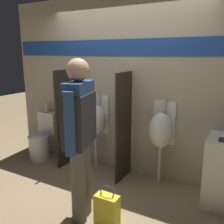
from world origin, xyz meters
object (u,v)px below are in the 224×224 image
object	(u,v)px
cell_phone	(222,140)
urinal_far	(161,130)
shopping_bag	(107,210)
toilet	(42,140)
person_in_vest	(80,130)
urinal_near_counter	(96,120)

from	to	relation	value
cell_phone	urinal_far	distance (m)	0.83
urinal_far	shopping_bag	xyz separation A→B (m)	(-0.20, -1.15, -0.62)
toilet	shopping_bag	distance (m)	2.20
cell_phone	person_in_vest	bearing A→B (deg)	-145.56
urinal_near_counter	toilet	world-z (taller)	urinal_near_counter
shopping_bag	toilet	bearing A→B (deg)	152.10
urinal_near_counter	shopping_bag	xyz separation A→B (m)	(0.87, -1.15, -0.62)
cell_phone	shopping_bag	distance (m)	1.53
person_in_vest	shopping_bag	bearing A→B (deg)	-106.57
cell_phone	urinal_far	bearing A→B (deg)	163.91
urinal_far	cell_phone	bearing A→B (deg)	-16.09
urinal_near_counter	urinal_far	xyz separation A→B (m)	(1.07, 0.00, 0.00)
urinal_near_counter	shopping_bag	size ratio (longest dim) A/B	2.52
urinal_far	toilet	distance (m)	2.19
urinal_near_counter	urinal_far	distance (m)	1.07
person_in_vest	urinal_far	bearing A→B (deg)	-40.32
person_in_vest	urinal_near_counter	bearing A→B (deg)	9.67
urinal_far	person_in_vest	world-z (taller)	person_in_vest
shopping_bag	urinal_near_counter	bearing A→B (deg)	126.94
person_in_vest	toilet	bearing A→B (deg)	42.40
toilet	shopping_bag	bearing A→B (deg)	-27.90
cell_phone	person_in_vest	distance (m)	1.63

